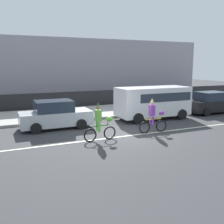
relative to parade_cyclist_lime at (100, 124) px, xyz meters
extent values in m
plane|color=#38383A|center=(1.47, 0.74, -0.84)|extent=(80.00, 80.00, 0.00)
cube|color=beige|center=(1.47, 0.24, -0.84)|extent=(36.00, 0.14, 0.01)
cube|color=#9E9B93|center=(1.47, 7.24, -0.77)|extent=(60.00, 5.00, 0.15)
cube|color=black|center=(1.47, 10.14, -0.14)|extent=(40.00, 0.08, 1.40)
cube|color=#99939E|center=(4.27, 18.74, 2.33)|extent=(28.00, 8.00, 6.35)
torus|color=black|center=(0.51, 0.04, -0.51)|extent=(0.67, 0.12, 0.67)
torus|color=black|center=(-0.54, -0.04, -0.51)|extent=(0.67, 0.12, 0.67)
cylinder|color=#266626|center=(-0.01, 0.00, -0.09)|extent=(0.97, 0.12, 0.05)
cylinder|color=#266626|center=(-0.16, -0.01, 0.00)|extent=(0.04, 0.04, 0.18)
cylinder|color=#266626|center=(0.40, 0.03, 0.02)|extent=(0.04, 0.04, 0.23)
cylinder|color=#266626|center=(0.40, 0.03, 0.14)|extent=(0.07, 0.50, 0.03)
ellipsoid|color=#72CC4C|center=(0.49, 0.03, 0.21)|extent=(0.37, 0.22, 0.24)
cube|color=#72CC4C|center=(-0.11, -0.01, 0.42)|extent=(0.26, 0.34, 0.56)
sphere|color=#9E7051|center=(-0.11, -0.01, 0.82)|extent=(0.22, 0.22, 0.22)
cone|color=#266626|center=(-0.11, -0.01, 1.00)|extent=(0.14, 0.14, 0.16)
cylinder|color=#72CC4C|center=(-0.10, -0.15, -0.13)|extent=(0.11, 0.11, 0.48)
cylinder|color=#72CC4C|center=(-0.12, 0.13, -0.13)|extent=(0.11, 0.11, 0.48)
torus|color=black|center=(3.73, 0.26, -0.51)|extent=(0.67, 0.10, 0.67)
torus|color=black|center=(2.68, 0.30, -0.51)|extent=(0.67, 0.10, 0.67)
cylinder|color=#E5D84C|center=(3.21, 0.28, -0.09)|extent=(0.97, 0.09, 0.05)
cylinder|color=#E5D84C|center=(3.06, 0.29, 0.00)|extent=(0.04, 0.04, 0.18)
cylinder|color=#E5D84C|center=(3.63, 0.27, 0.02)|extent=(0.04, 0.04, 0.23)
cylinder|color=#E5D84C|center=(3.63, 0.27, 0.14)|extent=(0.05, 0.50, 0.03)
ellipsoid|color=purple|center=(3.71, 0.26, 0.21)|extent=(0.37, 0.21, 0.24)
cube|color=purple|center=(3.11, 0.29, 0.42)|extent=(0.25, 0.33, 0.56)
sphere|color=beige|center=(3.11, 0.29, 0.82)|extent=(0.22, 0.22, 0.22)
cone|color=#E5D84C|center=(3.11, 0.29, 1.00)|extent=(0.14, 0.14, 0.16)
cylinder|color=purple|center=(3.10, 0.15, -0.13)|extent=(0.11, 0.11, 0.48)
cylinder|color=purple|center=(3.11, 0.43, -0.13)|extent=(0.11, 0.11, 0.48)
cube|color=white|center=(5.20, 3.44, 0.39)|extent=(5.00, 2.00, 1.90)
cube|color=#283342|center=(5.60, 3.44, 0.74)|extent=(3.90, 2.02, 0.56)
cylinder|color=black|center=(6.90, 2.44, -0.49)|extent=(0.70, 0.22, 0.70)
cylinder|color=black|center=(6.90, 4.44, -0.49)|extent=(0.70, 0.22, 0.70)
cylinder|color=black|center=(3.50, 2.44, -0.49)|extent=(0.70, 0.22, 0.70)
cylinder|color=black|center=(3.50, 4.44, -0.49)|extent=(0.70, 0.22, 0.70)
cube|color=#B7BABF|center=(-1.43, 3.46, -0.24)|extent=(4.10, 1.72, 0.80)
cube|color=#232D3D|center=(-1.53, 3.46, 0.48)|extent=(2.10, 1.58, 0.64)
cylinder|color=black|center=(-0.15, 2.60, -0.54)|extent=(0.60, 0.20, 0.60)
cylinder|color=black|center=(-0.15, 4.32, -0.54)|extent=(0.60, 0.20, 0.60)
cylinder|color=black|center=(-2.70, 2.60, -0.54)|extent=(0.60, 0.20, 0.60)
cylinder|color=black|center=(-2.70, 4.32, -0.54)|extent=(0.60, 0.20, 0.60)
cube|color=black|center=(10.53, 3.48, -0.24)|extent=(4.10, 1.72, 0.80)
cube|color=#232D3D|center=(10.43, 3.48, 0.48)|extent=(2.10, 1.58, 0.64)
cylinder|color=black|center=(11.80, 4.34, -0.54)|extent=(0.60, 0.20, 0.60)
cylinder|color=black|center=(9.26, 2.62, -0.54)|extent=(0.60, 0.20, 0.60)
cylinder|color=black|center=(9.26, 4.34, -0.54)|extent=(0.60, 0.20, 0.60)
camera|label=1|loc=(-4.51, -11.56, 2.85)|focal=42.00mm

